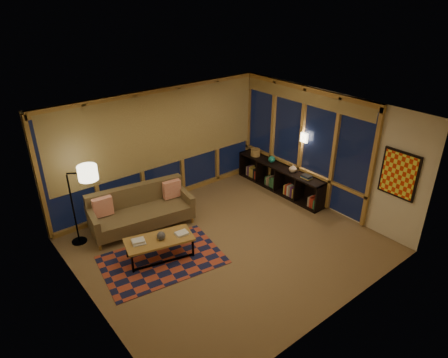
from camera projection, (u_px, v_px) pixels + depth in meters
floor at (228, 245)px, 8.04m from camera, size 5.50×5.00×0.01m
ceiling at (228, 115)px, 6.84m from camera, size 5.50×5.00×0.01m
walls at (228, 185)px, 7.44m from camera, size 5.51×5.01×2.70m
window_wall_back at (161, 147)px, 9.14m from camera, size 5.30×0.16×2.60m
window_wall_right at (300, 143)px, 9.36m from camera, size 0.16×3.70×2.60m
wall_art at (399, 174)px, 7.62m from camera, size 0.06×0.74×0.94m
wall_sconce at (304, 138)px, 9.14m from camera, size 0.12×0.18×0.22m
sofa at (141, 210)px, 8.41m from camera, size 2.22×1.17×0.87m
pillow_left at (103, 208)px, 8.11m from camera, size 0.41×0.17×0.40m
pillow_right at (172, 190)px, 8.79m from camera, size 0.41×0.18×0.39m
area_rug at (162, 260)px, 7.59m from camera, size 2.41×1.79×0.01m
coffee_table at (160, 248)px, 7.59m from camera, size 1.37×0.87×0.42m
book_stack_a at (138, 241)px, 7.36m from camera, size 0.31×0.27×0.08m
book_stack_b at (182, 233)px, 7.62m from camera, size 0.25×0.21×0.05m
ceramic_pot at (161, 236)px, 7.45m from camera, size 0.21×0.21×0.16m
floor_lamp at (73, 206)px, 7.76m from camera, size 0.67×0.62×1.69m
bookshelf at (280, 178)px, 9.99m from camera, size 0.40×2.65×0.66m
basket at (255, 152)px, 10.41m from camera, size 0.29×0.29×0.19m
teal_bowl at (272, 159)px, 10.02m from camera, size 0.21×0.21×0.17m
vase at (293, 168)px, 9.51m from camera, size 0.24×0.24×0.20m
shelf_book_stack at (307, 177)px, 9.24m from camera, size 0.20×0.27×0.08m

